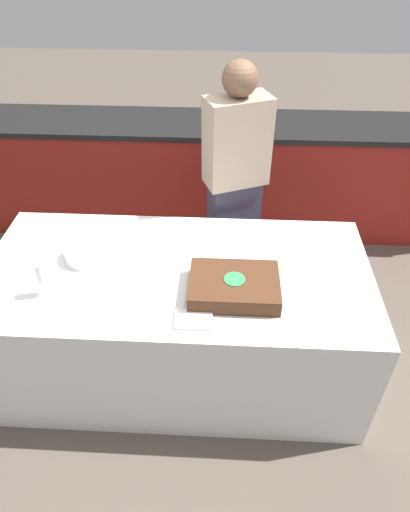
# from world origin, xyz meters

# --- Properties ---
(ground_plane) EXTENTS (14.00, 14.00, 0.00)m
(ground_plane) POSITION_xyz_m (0.00, 0.00, 0.00)
(ground_plane) COLOR brown
(back_counter) EXTENTS (4.40, 0.58, 0.92)m
(back_counter) POSITION_xyz_m (0.00, 1.56, 0.46)
(back_counter) COLOR maroon
(back_counter) RESTS_ON ground_plane
(dining_table) EXTENTS (2.04, 0.98, 0.77)m
(dining_table) POSITION_xyz_m (0.00, 0.00, 0.38)
(dining_table) COLOR silver
(dining_table) RESTS_ON ground_plane
(cake) EXTENTS (0.47, 0.35, 0.10)m
(cake) POSITION_xyz_m (0.30, -0.16, 0.81)
(cake) COLOR #B7B2AD
(cake) RESTS_ON dining_table
(plate_stack) EXTENTS (0.23, 0.23, 0.07)m
(plate_stack) POSITION_xyz_m (-0.49, 0.08, 0.80)
(plate_stack) COLOR white
(plate_stack) RESTS_ON dining_table
(wine_glass) EXTENTS (0.06, 0.06, 0.19)m
(wine_glass) POSITION_xyz_m (-0.62, -0.21, 0.90)
(wine_glass) COLOR white
(wine_glass) RESTS_ON dining_table
(side_plate_near_cake) EXTENTS (0.21, 0.21, 0.00)m
(side_plate_near_cake) POSITION_xyz_m (0.25, 0.15, 0.77)
(side_plate_near_cake) COLOR white
(side_plate_near_cake) RESTS_ON dining_table
(utensil_pile) EXTENTS (0.17, 0.11, 0.02)m
(utensil_pile) POSITION_xyz_m (0.12, -0.36, 0.78)
(utensil_pile) COLOR white
(utensil_pile) RESTS_ON dining_table
(person_cutting_cake) EXTENTS (0.42, 0.33, 1.62)m
(person_cutting_cake) POSITION_xyz_m (0.30, 0.71, 0.84)
(person_cutting_cake) COLOR #383347
(person_cutting_cake) RESTS_ON ground_plane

